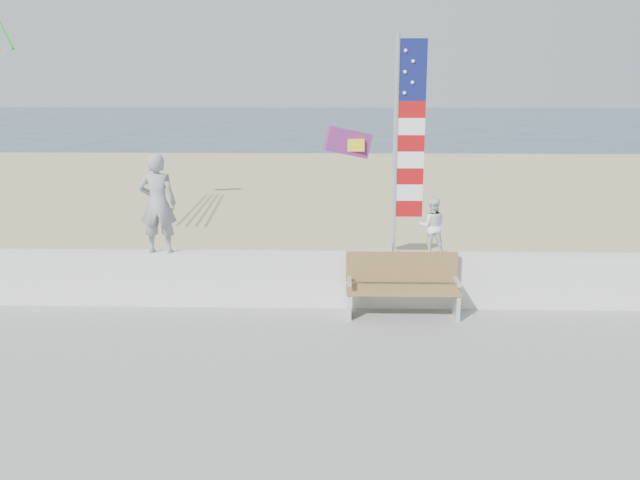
{
  "coord_description": "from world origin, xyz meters",
  "views": [
    {
      "loc": [
        0.49,
        -8.88,
        3.8
      ],
      "look_at": [
        0.2,
        1.8,
        1.35
      ],
      "focal_mm": 38.0,
      "sensor_mm": 36.0,
      "label": 1
    }
  ],
  "objects_px": {
    "bench": "(402,284)",
    "flag": "(404,137)",
    "child": "(432,226)",
    "adult": "(158,203)"
  },
  "relations": [
    {
      "from": "adult",
      "to": "child",
      "type": "height_order",
      "value": "adult"
    },
    {
      "from": "child",
      "to": "flag",
      "type": "relative_size",
      "value": 0.27
    },
    {
      "from": "bench",
      "to": "flag",
      "type": "height_order",
      "value": "flag"
    },
    {
      "from": "child",
      "to": "bench",
      "type": "distance_m",
      "value": 1.1
    },
    {
      "from": "child",
      "to": "bench",
      "type": "xyz_separation_m",
      "value": [
        -0.51,
        -0.45,
        -0.86
      ]
    },
    {
      "from": "adult",
      "to": "bench",
      "type": "xyz_separation_m",
      "value": [
        4.0,
        -0.45,
        -1.22
      ]
    },
    {
      "from": "bench",
      "to": "child",
      "type": "bearing_deg",
      "value": 41.95
    },
    {
      "from": "bench",
      "to": "flag",
      "type": "relative_size",
      "value": 0.51
    },
    {
      "from": "child",
      "to": "flag",
      "type": "bearing_deg",
      "value": 1.7
    },
    {
      "from": "child",
      "to": "flag",
      "type": "height_order",
      "value": "flag"
    }
  ]
}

